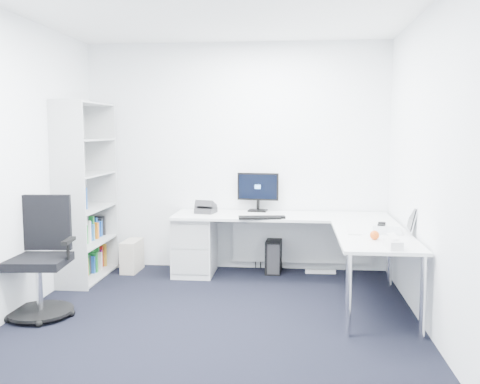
# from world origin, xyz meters

# --- Properties ---
(ground) EXTENTS (4.20, 4.20, 0.00)m
(ground) POSITION_xyz_m (0.00, 0.00, 0.00)
(ground) COLOR black
(wall_back) EXTENTS (3.60, 0.02, 2.70)m
(wall_back) POSITION_xyz_m (0.00, 2.10, 1.35)
(wall_back) COLOR white
(wall_back) RESTS_ON ground
(wall_front) EXTENTS (3.60, 0.02, 2.70)m
(wall_front) POSITION_xyz_m (0.00, -2.10, 1.35)
(wall_front) COLOR white
(wall_front) RESTS_ON ground
(wall_right) EXTENTS (0.02, 4.20, 2.70)m
(wall_right) POSITION_xyz_m (1.80, 0.00, 1.35)
(wall_right) COLOR white
(wall_right) RESTS_ON ground
(l_desk) EXTENTS (2.44, 1.37, 0.71)m
(l_desk) POSITION_xyz_m (0.55, 1.40, 0.36)
(l_desk) COLOR silver
(l_desk) RESTS_ON ground
(drawer_pedestal) EXTENTS (0.45, 0.56, 0.69)m
(drawer_pedestal) POSITION_xyz_m (-0.45, 1.75, 0.35)
(drawer_pedestal) COLOR silver
(drawer_pedestal) RESTS_ON ground
(bookshelf) EXTENTS (0.39, 0.99, 1.98)m
(bookshelf) POSITION_xyz_m (-1.62, 1.45, 0.99)
(bookshelf) COLOR #AEB0B0
(bookshelf) RESTS_ON ground
(task_chair) EXTENTS (0.66, 0.66, 1.08)m
(task_chair) POSITION_xyz_m (-1.57, 0.18, 0.54)
(task_chair) COLOR black
(task_chair) RESTS_ON ground
(black_pc_tower) EXTENTS (0.20, 0.41, 0.39)m
(black_pc_tower) POSITION_xyz_m (0.47, 1.94, 0.19)
(black_pc_tower) COLOR black
(black_pc_tower) RESTS_ON ground
(beige_pc_tower) EXTENTS (0.19, 0.40, 0.37)m
(beige_pc_tower) POSITION_xyz_m (-1.21, 1.79, 0.19)
(beige_pc_tower) COLOR #BEB4A2
(beige_pc_tower) RESTS_ON ground
(power_strip) EXTENTS (0.35, 0.07, 0.04)m
(power_strip) POSITION_xyz_m (1.01, 1.91, 0.02)
(power_strip) COLOR silver
(power_strip) RESTS_ON ground
(monitor) EXTENTS (0.50, 0.21, 0.47)m
(monitor) POSITION_xyz_m (0.27, 1.98, 0.95)
(monitor) COLOR black
(monitor) RESTS_ON l_desk
(black_keyboard) EXTENTS (0.47, 0.22, 0.02)m
(black_keyboard) POSITION_xyz_m (0.32, 1.47, 0.72)
(black_keyboard) COLOR black
(black_keyboard) RESTS_ON l_desk
(mouse) EXTENTS (0.07, 0.10, 0.03)m
(mouse) POSITION_xyz_m (0.57, 1.50, 0.73)
(mouse) COLOR black
(mouse) RESTS_ON l_desk
(desk_phone) EXTENTS (0.25, 0.25, 0.15)m
(desk_phone) POSITION_xyz_m (-0.32, 1.80, 0.79)
(desk_phone) COLOR #2A2A2D
(desk_phone) RESTS_ON l_desk
(laptop) EXTENTS (0.42, 0.41, 0.27)m
(laptop) POSITION_xyz_m (1.57, 0.82, 0.85)
(laptop) COLOR silver
(laptop) RESTS_ON l_desk
(white_keyboard) EXTENTS (0.14, 0.42, 0.01)m
(white_keyboard) POSITION_xyz_m (1.26, 0.81, 0.72)
(white_keyboard) COLOR silver
(white_keyboard) RESTS_ON l_desk
(headphones) EXTENTS (0.15, 0.20, 0.05)m
(headphones) POSITION_xyz_m (1.57, 1.14, 0.74)
(headphones) COLOR black
(headphones) RESTS_ON l_desk
(orange_fruit) EXTENTS (0.08, 0.08, 0.08)m
(orange_fruit) POSITION_xyz_m (1.40, 0.42, 0.75)
(orange_fruit) COLOR #DC5313
(orange_fruit) RESTS_ON l_desk
(tissue_box) EXTENTS (0.14, 0.22, 0.07)m
(tissue_box) POSITION_xyz_m (1.49, 0.08, 0.75)
(tissue_box) COLOR silver
(tissue_box) RESTS_ON l_desk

